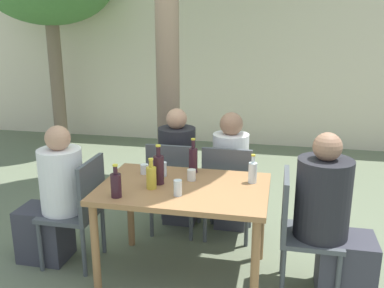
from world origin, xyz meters
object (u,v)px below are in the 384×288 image
(person_seated_3, at_px, (231,177))
(drinking_glass_3, at_px, (163,169))
(patio_chair_2, at_px, (173,183))
(person_seated_2, at_px, (179,173))
(drinking_glass_0, at_px, (192,175))
(wine_bottle_1, at_px, (116,184))
(drinking_glass_2, at_px, (144,169))
(patio_chair_1, at_px, (299,226))
(patio_chair_3, at_px, (228,187))
(patio_chair_0, at_px, (80,206))
(water_bottle_2, at_px, (253,172))
(person_seated_0, at_px, (54,202))
(wine_bottle_0, at_px, (193,159))
(drinking_glass_1, at_px, (177,188))
(oil_cruet_3, at_px, (151,177))
(dining_table_front, at_px, (184,197))
(person_seated_1, at_px, (332,224))
(wine_bottle_4, at_px, (159,169))

(person_seated_3, height_order, drinking_glass_3, person_seated_3)
(patio_chair_2, bearing_deg, person_seated_2, -90.00)
(person_seated_3, bearing_deg, patio_chair_2, 24.96)
(patio_chair_2, xyz_separation_m, drinking_glass_0, (0.29, -0.53, 0.29))
(wine_bottle_1, distance_m, drinking_glass_2, 0.51)
(patio_chair_1, distance_m, person_seated_2, 1.44)
(patio_chair_2, distance_m, patio_chair_3, 0.51)
(patio_chair_0, relative_size, drinking_glass_3, 7.74)
(person_seated_3, xyz_separation_m, water_bottle_2, (0.25, -0.72, 0.32))
(person_seated_0, bearing_deg, person_seated_2, 136.51)
(wine_bottle_0, relative_size, drinking_glass_1, 2.51)
(person_seated_2, height_order, water_bottle_2, person_seated_2)
(drinking_glass_3, bearing_deg, person_seated_3, 56.75)
(drinking_glass_1, xyz_separation_m, drinking_glass_2, (-0.38, 0.39, -0.02))
(drinking_glass_0, bearing_deg, drinking_glass_2, 170.47)
(patio_chair_2, relative_size, oil_cruet_3, 3.88)
(oil_cruet_3, bearing_deg, water_bottle_2, 21.05)
(oil_cruet_3, bearing_deg, drinking_glass_0, 42.03)
(person_seated_2, distance_m, oil_cruet_3, 1.04)
(drinking_glass_0, bearing_deg, person_seated_3, 73.67)
(dining_table_front, bearing_deg, water_bottle_2, 20.18)
(patio_chair_3, height_order, person_seated_0, person_seated_0)
(drinking_glass_3, bearing_deg, person_seated_1, -7.91)
(drinking_glass_0, bearing_deg, oil_cruet_3, -137.97)
(person_seated_1, xyz_separation_m, person_seated_2, (-1.36, 0.90, -0.03))
(wine_bottle_1, bearing_deg, drinking_glass_3, 67.11)
(person_seated_2, bearing_deg, person_seated_3, -179.63)
(patio_chair_1, xyz_separation_m, person_seated_2, (-1.13, 0.90, 0.02))
(dining_table_front, bearing_deg, patio_chair_3, 68.93)
(patio_chair_2, height_order, drinking_glass_2, patio_chair_2)
(drinking_glass_1, bearing_deg, person_seated_0, 170.44)
(water_bottle_2, bearing_deg, wine_bottle_0, 164.86)
(dining_table_front, height_order, patio_chair_2, patio_chair_2)
(drinking_glass_2, bearing_deg, dining_table_front, -28.36)
(patio_chair_0, height_order, person_seated_3, person_seated_3)
(wine_bottle_1, bearing_deg, water_bottle_2, 27.85)
(person_seated_3, relative_size, drinking_glass_3, 10.01)
(drinking_glass_3, bearing_deg, wine_bottle_4, -84.35)
(water_bottle_2, relative_size, drinking_glass_0, 2.58)
(patio_chair_2, xyz_separation_m, patio_chair_3, (0.51, 0.00, 0.00))
(drinking_glass_1, bearing_deg, patio_chair_1, 12.01)
(patio_chair_1, bearing_deg, drinking_glass_2, 80.71)
(person_seated_0, height_order, water_bottle_2, person_seated_0)
(patio_chair_3, xyz_separation_m, person_seated_1, (0.84, -0.66, 0.04))
(patio_chair_2, bearing_deg, patio_chair_3, -180.00)
(person_seated_2, relative_size, wine_bottle_0, 4.10)
(person_seated_1, xyz_separation_m, drinking_glass_0, (-1.07, 0.14, 0.24))
(oil_cruet_3, bearing_deg, person_seated_1, 4.13)
(person_seated_2, relative_size, wine_bottle_1, 4.91)
(wine_bottle_1, bearing_deg, wine_bottle_0, 55.63)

